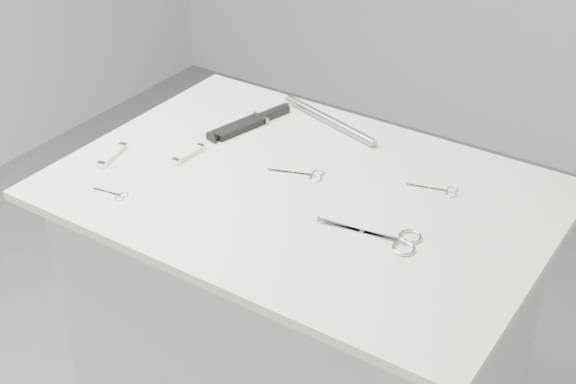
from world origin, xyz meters
The scene contains 10 objects.
plinth centered at (0.00, 0.00, 0.45)m, with size 0.90×0.60×0.90m, color #B4B4B2.
display_board centered at (0.00, 0.00, 0.91)m, with size 1.00×0.70×0.02m, color beige.
large_shears centered at (0.23, -0.06, 0.92)m, with size 0.20×0.09×0.01m.
embroidery_scissors_a centered at (-0.02, 0.05, 0.92)m, with size 0.12×0.07×0.00m.
embroidery_scissors_b centered at (0.24, 0.15, 0.92)m, with size 0.10×0.05×0.00m.
tiny_scissors centered at (-0.30, -0.23, 0.92)m, with size 0.08×0.03×0.00m.
sheathed_knife centered at (-0.25, 0.18, 0.93)m, with size 0.08×0.22×0.03m.
pocket_knife_a centered at (-0.41, -0.12, 0.93)m, with size 0.04×0.10×0.01m.
pocket_knife_b centered at (-0.28, -0.03, 0.93)m, with size 0.02×0.09×0.01m.
metal_rail centered at (-0.10, 0.27, 0.93)m, with size 0.02×0.02×0.30m, color gray.
Camera 1 is at (0.74, -1.18, 1.79)m, focal length 50.00 mm.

